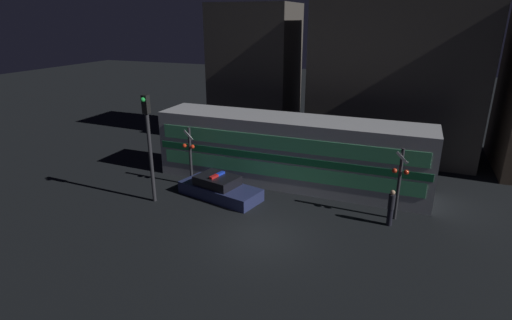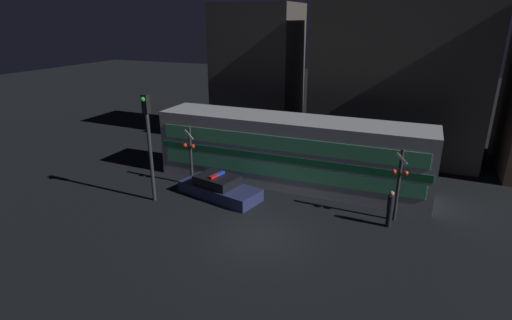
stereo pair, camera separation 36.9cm
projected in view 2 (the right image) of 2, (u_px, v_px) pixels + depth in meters
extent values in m
plane|color=black|center=(259.00, 236.00, 17.38)|extent=(120.00, 120.00, 0.00)
cube|color=#B7BABF|center=(290.00, 151.00, 22.41)|extent=(15.21, 2.89, 3.83)
cube|color=#19723F|center=(282.00, 159.00, 21.14)|extent=(14.91, 0.03, 0.38)
cube|color=#59D88C|center=(281.00, 171.00, 21.38)|extent=(14.45, 0.02, 0.77)
cube|color=#59D88C|center=(282.00, 144.00, 20.86)|extent=(14.45, 0.02, 0.77)
cube|color=navy|center=(220.00, 191.00, 21.18)|extent=(4.72, 2.76, 0.64)
cube|color=black|center=(217.00, 180.00, 21.09)|extent=(2.43, 2.02, 0.49)
cube|color=red|center=(213.00, 176.00, 20.78)|extent=(0.32, 0.57, 0.12)
cube|color=blue|center=(220.00, 173.00, 21.19)|extent=(0.32, 0.57, 0.12)
cylinder|color=black|center=(389.00, 218.00, 18.08)|extent=(0.25, 0.25, 0.83)
cylinder|color=black|center=(391.00, 203.00, 17.82)|extent=(0.29, 0.29, 0.69)
sphere|color=tan|center=(392.00, 193.00, 17.67)|extent=(0.23, 0.23, 0.23)
cylinder|color=#2D2D33|center=(398.00, 186.00, 18.23)|extent=(0.15, 0.15, 3.50)
sphere|color=red|center=(394.00, 172.00, 17.95)|extent=(0.23, 0.23, 0.23)
sphere|color=red|center=(406.00, 173.00, 17.77)|extent=(0.23, 0.23, 0.23)
cube|color=white|center=(402.00, 159.00, 17.69)|extent=(0.58, 0.03, 0.58)
cylinder|color=#2D2D33|center=(191.00, 157.00, 22.24)|extent=(0.15, 0.15, 3.37)
sphere|color=red|center=(185.00, 145.00, 21.97)|extent=(0.23, 0.23, 0.23)
sphere|color=red|center=(193.00, 146.00, 21.79)|extent=(0.23, 0.23, 0.23)
cube|color=white|center=(189.00, 135.00, 21.72)|extent=(0.58, 0.03, 0.58)
cylinder|color=#2D2D33|center=(151.00, 158.00, 20.08)|extent=(0.19, 0.19, 4.64)
cube|color=black|center=(146.00, 104.00, 19.15)|extent=(0.30, 0.30, 0.90)
sphere|color=green|center=(143.00, 99.00, 18.89)|extent=(0.23, 0.23, 0.23)
cube|color=#47423D|center=(258.00, 73.00, 30.62)|extent=(6.04, 4.85, 10.02)
cube|color=#47423D|center=(397.00, 81.00, 26.30)|extent=(10.79, 5.14, 10.13)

